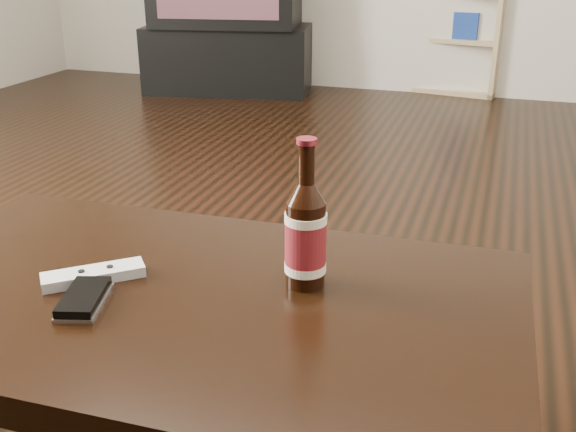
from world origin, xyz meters
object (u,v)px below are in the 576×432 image
(coffee_table, at_px, (190,320))
(phone, at_px, (84,299))
(beer_bottle, at_px, (306,235))
(remote, at_px, (93,275))
(tv_stand, at_px, (229,58))

(coffee_table, height_order, phone, phone)
(beer_bottle, distance_m, phone, 0.36)
(coffee_table, xyz_separation_m, remote, (-0.17, -0.01, 0.06))
(remote, bearing_deg, phone, -17.02)
(phone, bearing_deg, remote, 96.87)
(beer_bottle, height_order, phone, beer_bottle)
(tv_stand, xyz_separation_m, coffee_table, (1.28, -3.22, 0.14))
(beer_bottle, distance_m, remote, 0.36)
(remote, bearing_deg, tv_stand, 158.95)
(phone, height_order, remote, same)
(remote, bearing_deg, beer_bottle, 65.86)
(coffee_table, bearing_deg, tv_stand, 111.69)
(beer_bottle, relative_size, remote, 1.58)
(beer_bottle, bearing_deg, phone, -150.71)
(coffee_table, relative_size, phone, 8.29)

